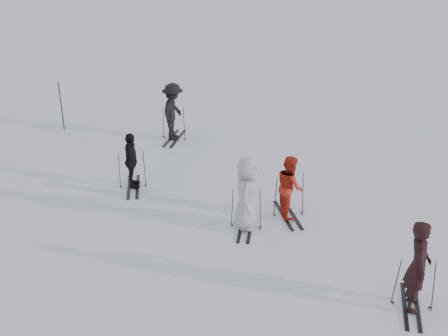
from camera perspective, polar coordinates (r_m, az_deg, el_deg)
The scene contains 12 objects.
ground at distance 14.99m, azimuth 1.24°, elevation -5.00°, with size 120.00×120.00×0.00m, color silver.
skier_near_dark at distance 11.97m, azimuth 19.09°, elevation -9.48°, with size 0.73×0.48×1.99m, color black.
skier_red at distance 14.76m, azimuth 6.68°, elevation -1.95°, with size 0.82×0.64×1.69m, color #B22314.
skier_grey at distance 14.06m, azimuth 2.30°, elevation -2.72°, with size 0.94×0.61×1.92m, color #A2A5AB.
skier_uphill_left at distance 16.39m, azimuth -9.39°, elevation 0.66°, with size 0.97×0.40×1.66m, color black.
skier_uphill_far at distance 19.69m, azimuth -5.19°, elevation 5.67°, with size 1.30×0.74×2.01m, color black.
skis_near_dark at distance 12.20m, azimuth 18.82°, elevation -11.04°, with size 0.86×1.62×1.18m, color black, non-canonical shape.
skis_red at distance 14.87m, azimuth 6.64°, elevation -2.74°, with size 0.89×1.69×1.23m, color black, non-canonical shape.
skis_grey at distance 14.24m, azimuth 2.27°, elevation -4.06°, with size 0.85×1.60×1.17m, color black, non-canonical shape.
skis_uphill_left at distance 16.49m, azimuth -9.33°, elevation -0.10°, with size 0.86×1.62×1.18m, color black, non-canonical shape.
skis_uphill_far at distance 19.82m, azimuth -5.14°, elevation 4.65°, with size 0.91×1.72×1.26m, color black, non-canonical shape.
piste_marker at distance 21.33m, azimuth -16.20°, elevation 6.03°, with size 0.04×0.04×1.82m, color black.
Camera 1 is at (-4.50, -12.17, 7.51)m, focal length 45.00 mm.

